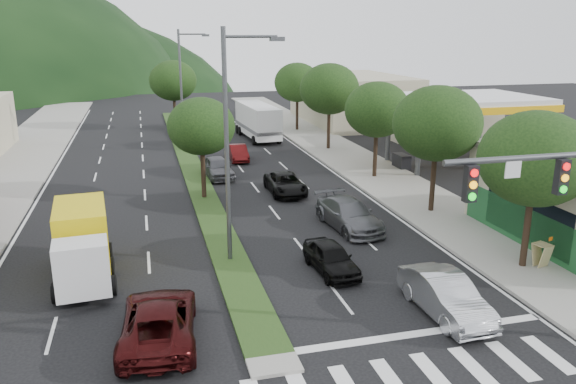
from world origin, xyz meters
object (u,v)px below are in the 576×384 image
object	(u,v)px
tree_r_b	(437,123)
box_truck	(82,245)
traffic_signal	(572,208)
car_queue_d	(285,184)
tree_r_c	(377,110)
motorhome	(258,121)
car_queue_a	(331,258)
car_queue_e	(218,167)
tree_r_e	(297,82)
car_queue_b	(349,214)
tree_med_far	(173,81)
car_queue_c	(238,153)
streetlight_mid	(183,84)
sedan_silver	(445,296)
a_frame_sign	(542,253)
tree_med_near	(201,126)
suv_maroon	(159,320)
tree_r_d	(329,89)
tree_r_a	(535,159)
streetlight_near	(231,136)

from	to	relation	value
tree_r_b	box_truck	distance (m)	18.89
box_truck	traffic_signal	bearing A→B (deg)	143.22
traffic_signal	car_queue_d	bearing A→B (deg)	101.50
tree_r_c	motorhome	world-z (taller)	tree_r_c
car_queue_a	car_queue_e	xyz separation A→B (m)	(-2.45, 17.11, 0.09)
tree_r_e	car_queue_b	bearing A→B (deg)	-100.42
tree_med_far	car_queue_e	distance (m)	21.60
car_queue_c	car_queue_d	world-z (taller)	car_queue_d
tree_r_b	car_queue_d	size ratio (longest dim) A/B	1.54
streetlight_mid	box_truck	size ratio (longest dim) A/B	1.67
tree_med_far	sedan_silver	size ratio (longest dim) A/B	1.54
sedan_silver	car_queue_a	bearing A→B (deg)	119.12
car_queue_d	a_frame_sign	size ratio (longest dim) A/B	3.29
traffic_signal	tree_med_near	world-z (taller)	traffic_signal
tree_r_e	tree_med_near	xyz separation A→B (m)	(-12.00, -22.00, -0.46)
sedan_silver	suv_maroon	world-z (taller)	sedan_silver
tree_r_d	box_truck	world-z (taller)	tree_r_d
car_queue_b	car_queue_d	bearing A→B (deg)	95.97
tree_r_c	car_queue_c	bearing A→B (deg)	136.13
box_truck	a_frame_sign	distance (m)	19.24
tree_r_a	tree_r_d	world-z (taller)	tree_r_d
tree_med_near	sedan_silver	bearing A→B (deg)	-68.36
streetlight_near	car_queue_a	bearing A→B (deg)	-30.80
tree_med_near	car_queue_c	world-z (taller)	tree_med_near
tree_med_near	car_queue_c	xyz separation A→B (m)	(3.81, 9.88, -3.81)
tree_r_c	sedan_silver	world-z (taller)	tree_r_c
tree_r_a	car_queue_e	distance (m)	21.99
traffic_signal	tree_r_d	bearing A→B (deg)	84.62
tree_r_d	motorhome	xyz separation A→B (m)	(-4.78, 6.78, -3.47)
tree_r_b	box_truck	size ratio (longest dim) A/B	1.16
tree_r_c	streetlight_near	size ratio (longest dim) A/B	0.65
tree_med_near	car_queue_d	bearing A→B (deg)	-1.38
tree_r_e	motorhome	distance (m)	6.58
sedan_silver	a_frame_sign	world-z (taller)	a_frame_sign
car_queue_d	tree_r_b	bearing A→B (deg)	-39.59
streetlight_mid	car_queue_d	world-z (taller)	streetlight_mid
streetlight_mid	streetlight_near	bearing A→B (deg)	-90.00
tree_r_b	sedan_silver	xyz separation A→B (m)	(-5.33, -10.81, -4.30)
tree_r_c	streetlight_near	bearing A→B (deg)	-134.51
tree_r_e	car_queue_a	distance (m)	35.42
tree_med_near	suv_maroon	distance (m)	16.75
traffic_signal	car_queue_e	xyz separation A→B (m)	(-7.53, 24.42, -3.92)
car_queue_a	car_queue_b	xyz separation A→B (m)	(2.68, 5.00, 0.11)
car_queue_d	car_queue_e	xyz separation A→B (m)	(-3.58, 5.00, 0.10)
tree_r_c	car_queue_e	world-z (taller)	tree_r_c
box_truck	a_frame_sign	world-z (taller)	box_truck
tree_med_near	a_frame_sign	xyz separation A→B (m)	(12.68, -14.27, -3.67)
traffic_signal	tree_med_far	xyz separation A→B (m)	(-9.03, 45.54, 0.36)
car_queue_c	car_queue_e	bearing A→B (deg)	-112.59
tree_r_e	a_frame_sign	world-z (taller)	tree_r_e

